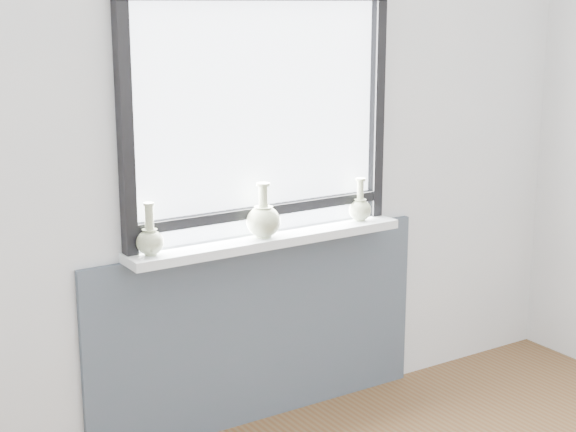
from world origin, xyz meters
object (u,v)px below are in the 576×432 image
vase_b (263,219)px  vase_c (360,208)px  vase_a (150,239)px  windowsill (268,240)px

vase_b → vase_c: vase_b is taller
vase_a → vase_b: bearing=-1.1°
windowsill → vase_a: 0.57m
vase_a → vase_c: bearing=0.2°
windowsill → vase_a: bearing=-179.8°
windowsill → vase_b: size_ratio=5.50×
vase_a → vase_b: vase_b is taller
vase_a → vase_c: size_ratio=1.07×
windowsill → vase_c: (0.50, 0.00, 0.08)m
windowsill → vase_b: (-0.03, -0.01, 0.10)m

